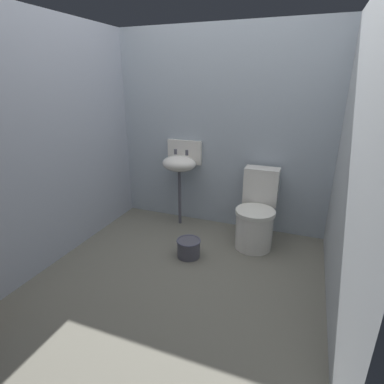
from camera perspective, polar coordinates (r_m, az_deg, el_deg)
ground_plane at (r=2.86m, az=-2.20°, el=-16.02°), size 2.83×2.75×0.08m
wall_back at (r=3.51m, az=5.57°, el=11.14°), size 2.83×0.10×2.20m
wall_left at (r=3.16m, az=-23.58°, el=8.53°), size 0.10×2.55×2.20m
wall_right at (r=2.30m, az=28.86°, el=3.81°), size 0.10×2.55×2.20m
toilet_near_wall at (r=3.25m, az=11.93°, el=-4.34°), size 0.40×0.59×0.78m
sink at (r=3.52m, az=-2.24°, el=5.52°), size 0.42×0.35×0.99m
bucket at (r=3.05m, az=-0.63°, el=-10.38°), size 0.24×0.24×0.18m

